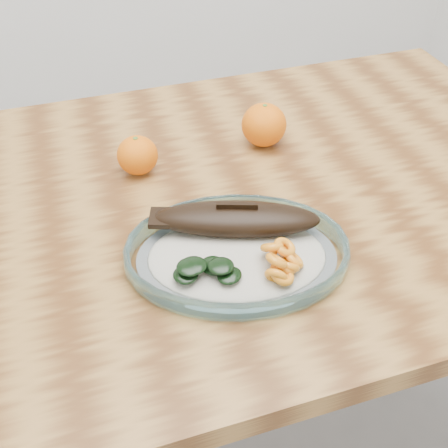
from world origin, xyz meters
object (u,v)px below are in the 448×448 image
object	(u,v)px
plated_meal	(237,250)
orange_left	(137,155)
dining_table	(243,232)
orange_right	(264,125)

from	to	relation	value
plated_meal	orange_left	world-z (taller)	plated_meal
dining_table	orange_left	xyz separation A→B (m)	(-0.16, 0.10, 0.13)
dining_table	plated_meal	size ratio (longest dim) A/B	1.73
plated_meal	orange_right	bearing A→B (deg)	76.48
plated_meal	orange_left	size ratio (longest dim) A/B	9.96
orange_left	orange_right	xyz separation A→B (m)	(0.24, 0.02, 0.01)
orange_left	plated_meal	bearing A→B (deg)	-70.48
dining_table	plated_meal	xyz separation A→B (m)	(-0.07, -0.16, 0.12)
plated_meal	dining_table	bearing A→B (deg)	81.34
dining_table	plated_meal	distance (m)	0.21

